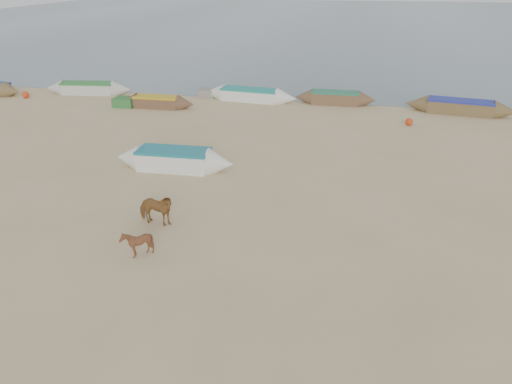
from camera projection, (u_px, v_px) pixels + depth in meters
ground at (229, 273)px, 15.50m from camera, size 140.00×140.00×0.00m
sea at (350, 21)px, 88.51m from camera, size 160.00×160.00×0.00m
cow_adult at (156, 210)px, 18.15m from camera, size 1.52×0.79×1.24m
calf_front at (137, 243)px, 16.22m from camera, size 0.88×0.79×0.96m
near_canoe at (174, 159)px, 23.30m from camera, size 5.73×1.61×0.95m
waterline_canoes at (307, 101)px, 33.58m from camera, size 56.65×4.81×0.92m
beach_clutter at (377, 110)px, 32.05m from camera, size 42.34×5.20×0.64m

